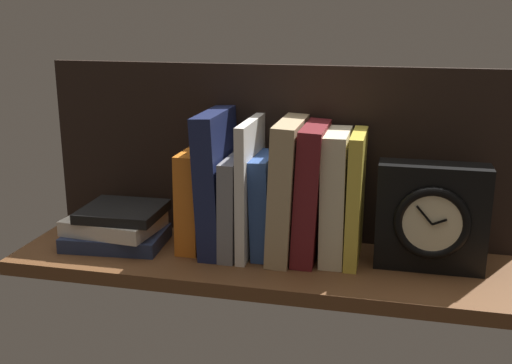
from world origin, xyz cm
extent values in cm
cube|color=brown|center=(0.00, 0.00, -1.25)|extent=(88.76, 24.78, 2.50)
cube|color=black|center=(0.00, 11.79, 16.45)|extent=(88.76, 1.20, 32.90)
cube|color=orange|center=(-13.14, 3.08, 9.08)|extent=(4.18, 12.35, 18.21)
cube|color=#192147|center=(-8.92, 3.08, 12.64)|extent=(4.93, 15.94, 25.42)
cube|color=gray|center=(-5.28, 3.08, 8.83)|extent=(3.06, 16.09, 17.70)
cube|color=silver|center=(-2.72, 3.08, 12.03)|extent=(1.75, 16.10, 24.06)
cube|color=#2D4C8E|center=(0.04, 3.08, 8.96)|extent=(3.88, 12.16, 18.03)
cube|color=tan|center=(3.94, 3.08, 12.12)|extent=(4.95, 16.22, 24.39)
cube|color=maroon|center=(8.17, 3.08, 11.82)|extent=(4.87, 14.65, 23.78)
cube|color=beige|center=(12.44, 3.08, 11.35)|extent=(4.22, 12.53, 22.73)
cube|color=gold|center=(15.90, 3.08, 11.36)|extent=(2.42, 13.15, 22.73)
cube|color=black|center=(28.58, 2.58, 9.05)|extent=(18.10, 6.09, 18.10)
torus|color=black|center=(28.58, -0.86, 9.05)|extent=(12.35, 1.52, 12.35)
cylinder|color=beige|center=(28.58, -0.86, 9.05)|extent=(9.97, 0.60, 9.97)
cube|color=black|center=(29.69, -1.36, 9.54)|extent=(2.35, 0.30, 1.26)
cube|color=black|center=(27.28, -1.36, 10.51)|extent=(2.81, 0.30, 3.12)
torus|color=black|center=(28.58, -0.46, 16.22)|extent=(2.44, 0.44, 2.44)
cube|color=#232D4C|center=(-27.85, -0.02, 1.33)|extent=(18.84, 13.71, 2.66)
cube|color=beige|center=(-28.36, 0.53, 4.04)|extent=(17.15, 14.06, 2.77)
cube|color=black|center=(-26.64, 0.81, 6.34)|extent=(14.74, 13.32, 1.82)
camera|label=1|loc=(22.51, -99.64, 42.57)|focal=43.40mm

